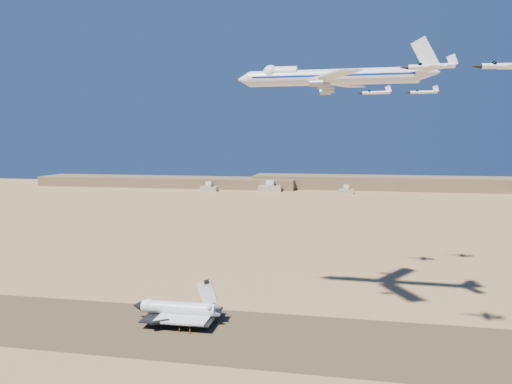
% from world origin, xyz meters
% --- Properties ---
extents(ground, '(1200.00, 1200.00, 0.00)m').
position_xyz_m(ground, '(0.00, 0.00, 0.00)').
color(ground, '#AD7E4C').
rests_on(ground, ground).
extents(runway, '(600.00, 50.00, 0.06)m').
position_xyz_m(runway, '(0.00, 0.00, 0.03)').
color(runway, brown).
rests_on(runway, ground).
extents(ridgeline, '(960.00, 90.00, 18.00)m').
position_xyz_m(ridgeline, '(65.32, 527.31, 7.63)').
color(ridgeline, brown).
rests_on(ridgeline, ground).
extents(hangars, '(200.50, 29.50, 30.00)m').
position_xyz_m(hangars, '(-64.00, 478.43, 4.83)').
color(hangars, '#A8A295').
rests_on(hangars, ground).
extents(shuttle, '(35.58, 21.83, 17.58)m').
position_xyz_m(shuttle, '(-16.43, 8.94, 4.73)').
color(shuttle, silver).
rests_on(shuttle, runway).
extents(carrier_747, '(78.02, 60.54, 19.46)m').
position_xyz_m(carrier_747, '(37.54, 32.07, 94.55)').
color(carrier_747, white).
extents(crew_a, '(0.67, 0.79, 1.85)m').
position_xyz_m(crew_a, '(-8.33, -0.60, 0.99)').
color(crew_a, '#B8560A').
rests_on(crew_a, runway).
extents(crew_b, '(0.88, 1.01, 1.79)m').
position_xyz_m(crew_b, '(-12.23, -0.96, 0.96)').
color(crew_b, '#B8560A').
rests_on(crew_b, runway).
extents(crew_c, '(1.13, 0.84, 1.72)m').
position_xyz_m(crew_c, '(-7.90, -2.31, 0.92)').
color(crew_c, '#B8560A').
rests_on(crew_c, runway).
extents(chase_jet_a, '(16.65, 9.22, 4.16)m').
position_xyz_m(chase_jet_a, '(71.08, -8.90, 92.18)').
color(chase_jet_a, white).
extents(chase_jet_b, '(16.32, 8.92, 4.07)m').
position_xyz_m(chase_jet_b, '(88.00, -23.66, 89.85)').
color(chase_jet_b, white).
extents(chase_jet_c, '(16.65, 9.22, 4.16)m').
position_xyz_m(chase_jet_c, '(58.85, 85.79, 92.92)').
color(chase_jet_c, white).
extents(chase_jet_d, '(16.37, 8.95, 4.08)m').
position_xyz_m(chase_jet_d, '(82.67, 97.91, 93.85)').
color(chase_jet_d, white).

